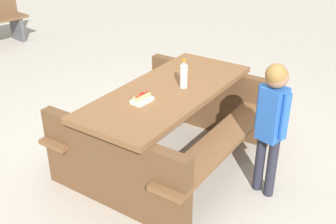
# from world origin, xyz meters

# --- Properties ---
(ground_plane) EXTENTS (30.00, 30.00, 0.00)m
(ground_plane) POSITION_xyz_m (0.00, 0.00, 0.00)
(ground_plane) COLOR #ADA599
(ground_plane) RESTS_ON ground
(picnic_table) EXTENTS (1.82, 1.42, 0.75)m
(picnic_table) POSITION_xyz_m (0.00, 0.00, 0.44)
(picnic_table) COLOR brown
(picnic_table) RESTS_ON ground
(soda_bottle) EXTENTS (0.07, 0.07, 0.26)m
(soda_bottle) POSITION_xyz_m (-0.11, 0.09, 0.87)
(soda_bottle) COLOR silver
(soda_bottle) RESTS_ON picnic_table
(hotdog_tray) EXTENTS (0.19, 0.13, 0.08)m
(hotdog_tray) POSITION_xyz_m (0.33, -0.04, 0.78)
(hotdog_tray) COLOR white
(hotdog_tray) RESTS_ON picnic_table
(child_in_coat) EXTENTS (0.20, 0.28, 1.16)m
(child_in_coat) POSITION_xyz_m (-0.05, 0.93, 0.74)
(child_in_coat) COLOR #262633
(child_in_coat) RESTS_ON ground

